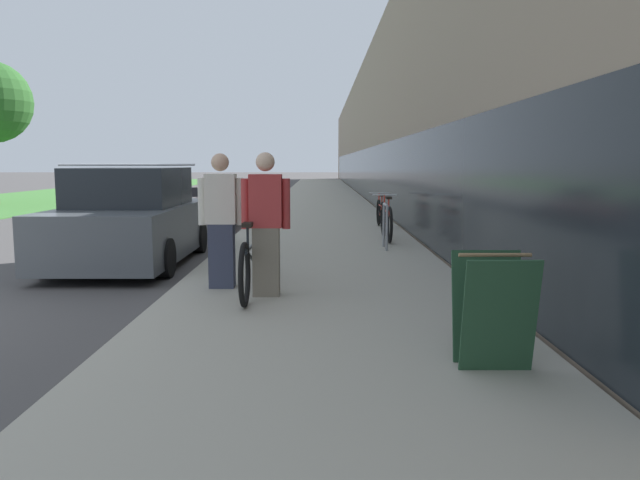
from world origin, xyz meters
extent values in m
cube|color=#A39E8E|center=(5.69, 21.00, 0.07)|extent=(3.89, 70.00, 0.14)
cube|color=gray|center=(12.68, 29.00, 3.26)|extent=(10.00, 70.00, 6.51)
cube|color=#1E2328|center=(7.72, 29.00, 1.25)|extent=(0.10, 63.00, 2.20)
cube|color=#3D7533|center=(-8.12, 25.00, 0.01)|extent=(7.96, 70.00, 0.03)
torus|color=black|center=(4.81, 2.83, 0.50)|extent=(0.06, 0.73, 0.73)
torus|color=black|center=(4.81, 0.91, 0.50)|extent=(0.06, 0.73, 0.73)
cylinder|color=black|center=(4.81, 1.87, 0.72)|extent=(0.04, 1.64, 0.04)
cylinder|color=black|center=(4.81, 1.49, 0.62)|extent=(0.04, 0.97, 0.33)
cylinder|color=black|center=(4.81, 1.26, 0.87)|extent=(0.03, 0.03, 0.30)
cube|color=black|center=(4.81, 1.26, 1.02)|extent=(0.11, 0.22, 0.05)
cylinder|color=black|center=(4.81, 2.68, 0.88)|extent=(0.03, 0.03, 0.32)
cylinder|color=silver|center=(4.81, 2.68, 1.04)|extent=(0.52, 0.03, 0.03)
cube|color=#756B5B|center=(5.00, 1.53, 0.55)|extent=(0.32, 0.23, 0.82)
cube|color=#B23333|center=(5.00, 1.53, 1.27)|extent=(0.39, 0.23, 0.63)
cylinder|color=#B23333|center=(4.76, 1.53, 1.24)|extent=(0.10, 0.10, 0.60)
cylinder|color=#B23333|center=(5.24, 1.53, 1.24)|extent=(0.10, 0.10, 0.60)
sphere|color=beige|center=(5.00, 1.53, 1.74)|extent=(0.22, 0.22, 0.22)
cube|color=#33384C|center=(4.39, 2.01, 0.55)|extent=(0.31, 0.23, 0.82)
cube|color=beige|center=(4.39, 2.01, 1.27)|extent=(0.38, 0.23, 0.63)
cylinder|color=beige|center=(4.15, 2.01, 1.24)|extent=(0.10, 0.10, 0.59)
cylinder|color=beige|center=(4.63, 2.01, 1.24)|extent=(0.10, 0.10, 0.59)
sphere|color=tan|center=(4.39, 2.01, 1.73)|extent=(0.22, 0.22, 0.22)
cylinder|color=gray|center=(6.85, 5.36, 0.55)|extent=(0.05, 0.05, 0.82)
cylinder|color=gray|center=(6.85, 5.91, 0.55)|extent=(0.05, 0.05, 0.82)
cylinder|color=gray|center=(6.85, 5.64, 0.96)|extent=(0.05, 0.55, 0.05)
torus|color=black|center=(7.02, 7.56, 0.50)|extent=(0.06, 0.73, 0.73)
torus|color=black|center=(7.02, 6.43, 0.50)|extent=(0.06, 0.73, 0.73)
cylinder|color=red|center=(7.02, 7.00, 0.73)|extent=(0.04, 0.96, 0.04)
cylinder|color=red|center=(7.02, 6.77, 0.62)|extent=(0.04, 0.58, 0.33)
cylinder|color=red|center=(7.02, 6.63, 0.88)|extent=(0.03, 0.03, 0.30)
cube|color=black|center=(7.02, 6.63, 1.03)|extent=(0.11, 0.22, 0.05)
cylinder|color=red|center=(7.02, 7.47, 0.89)|extent=(0.03, 0.03, 0.32)
cylinder|color=silver|center=(7.02, 7.47, 1.05)|extent=(0.52, 0.03, 0.03)
torus|color=black|center=(7.14, 10.01, 0.47)|extent=(0.06, 0.67, 0.67)
torus|color=black|center=(7.14, 9.03, 0.47)|extent=(0.06, 0.67, 0.67)
cylinder|color=red|center=(7.14, 9.52, 0.67)|extent=(0.04, 0.84, 0.04)
cylinder|color=red|center=(7.14, 9.32, 0.58)|extent=(0.04, 0.51, 0.31)
cylinder|color=red|center=(7.14, 9.20, 0.81)|extent=(0.03, 0.03, 0.28)
cube|color=black|center=(7.14, 9.20, 0.95)|extent=(0.11, 0.22, 0.05)
cylinder|color=red|center=(7.14, 9.93, 0.82)|extent=(0.03, 0.03, 0.29)
cylinder|color=silver|center=(7.14, 9.93, 0.97)|extent=(0.52, 0.03, 0.03)
cube|color=#23472D|center=(6.99, -1.29, 0.58)|extent=(0.56, 0.20, 0.89)
cube|color=#23472D|center=(6.99, -0.93, 0.58)|extent=(0.56, 0.20, 0.89)
cylinder|color=#93704C|center=(6.99, -1.11, 1.02)|extent=(0.56, 0.03, 0.03)
cube|color=#4C5156|center=(2.43, 4.74, 0.58)|extent=(1.89, 4.43, 0.85)
cube|color=#1E2328|center=(2.43, 4.74, 1.32)|extent=(1.62, 2.22, 0.64)
cylinder|color=silver|center=(2.43, 5.23, 1.69)|extent=(2.01, 0.04, 0.04)
cylinder|color=silver|center=(2.43, 4.26, 1.69)|extent=(2.01, 0.04, 0.04)
cylinder|color=black|center=(1.55, 6.07, 0.30)|extent=(0.22, 0.60, 0.60)
cylinder|color=black|center=(3.30, 6.07, 0.30)|extent=(0.22, 0.60, 0.60)
cylinder|color=black|center=(1.55, 3.41, 0.30)|extent=(0.22, 0.60, 0.60)
cylinder|color=black|center=(3.30, 3.41, 0.30)|extent=(0.22, 0.60, 0.60)
ellipsoid|color=maroon|center=(2.58, 10.62, 0.47)|extent=(1.71, 3.95, 0.68)
cube|color=#1E2328|center=(2.58, 11.11, 0.93)|extent=(1.20, 0.04, 0.26)
cylinder|color=black|center=(1.78, 11.77, 0.30)|extent=(0.22, 0.60, 0.60)
cylinder|color=black|center=(3.38, 11.77, 0.30)|extent=(0.22, 0.60, 0.60)
cylinder|color=black|center=(1.78, 9.47, 0.30)|extent=(0.22, 0.60, 0.60)
cylinder|color=black|center=(3.38, 9.47, 0.30)|extent=(0.22, 0.60, 0.60)
camera|label=1|loc=(5.64, -5.85, 1.72)|focal=35.00mm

